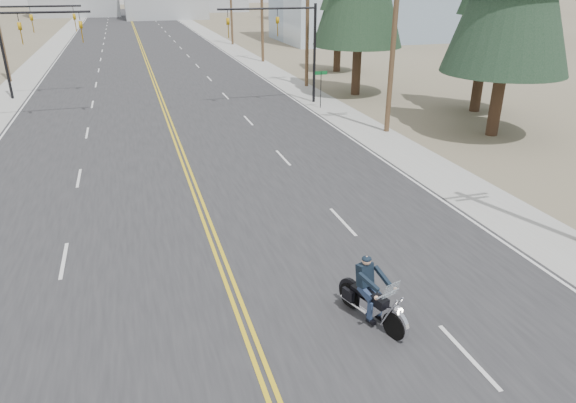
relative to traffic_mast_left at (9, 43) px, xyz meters
The scene contains 12 objects.
road 39.36m from the traffic_mast_left, 76.71° to the left, with size 20.00×200.00×0.01m, color #303033.
sidewalk_left 38.40m from the traffic_mast_left, 93.80° to the left, with size 3.00×200.00×0.01m, color #A5A5A0.
sidewalk_right 43.45m from the traffic_mast_left, 61.68° to the left, with size 3.00×200.00×0.01m, color #A5A5A0.
traffic_mast_left is the anchor object (origin of this frame).
traffic_mast_right 17.95m from the traffic_mast_left, ahead, with size 7.10×0.26×7.00m.
traffic_mast_far 8.01m from the traffic_mast_left, 92.40° to the left, with size 6.10×0.26×7.00m.
street_sign 20.12m from the traffic_mast_left, ahead, with size 0.90×0.06×2.62m.
utility_pole_b 23.31m from the traffic_mast_left, 22.74° to the right, with size 2.20×0.30×11.50m.
utility_pole_c 22.31m from the traffic_mast_left, 15.61° to the left, with size 2.20×0.30×11.00m.
utility_pole_d 30.06m from the traffic_mast_left, 44.36° to the left, with size 2.20×0.30×11.50m.
utility_pole_e 43.66m from the traffic_mast_left, 60.53° to the left, with size 2.20×0.30×11.00m.
motorcyclist 29.01m from the traffic_mast_left, 64.66° to the right, with size 1.03×2.41×1.88m, color black, non-canonical shape.
Camera 1 is at (-2.25, -4.35, 8.62)m, focal length 32.00 mm.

